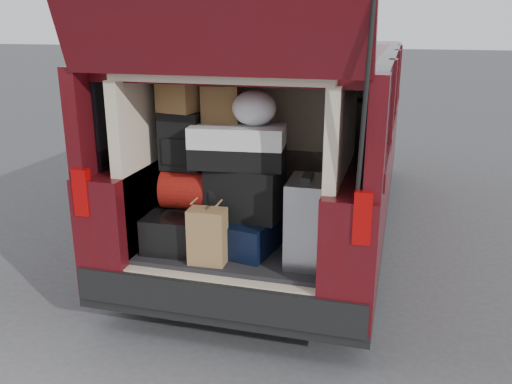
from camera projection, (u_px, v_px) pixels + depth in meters
The scene contains 14 objects.
ground at pixel (232, 328), 3.76m from camera, with size 80.00×80.00×0.00m, color #3B3B3D.
minivan at pixel (290, 144), 5.19m from camera, with size 1.90×5.35×2.77m.
load_floor at pixel (243, 275), 3.93m from camera, with size 1.24×1.05×0.55m, color black.
black_hardshell at pixel (186, 226), 3.78m from camera, with size 0.44×0.61×0.24m, color black.
navy_hardshell at pixel (246, 232), 3.69m from camera, with size 0.42×0.51×0.22m, color black.
silver_roller at pixel (306, 221), 3.43m from camera, with size 0.23×0.37×0.55m, color silver.
kraft_bag at pixel (207, 236), 3.43m from camera, with size 0.23×0.15×0.36m, color olive.
red_duffel at pixel (194, 189), 3.71m from camera, with size 0.43×0.28×0.28m, color maroon.
black_soft_case at pixel (245, 192), 3.61m from camera, with size 0.48×0.29×0.35m, color black.
backpack at pixel (181, 141), 3.64m from camera, with size 0.27×0.17×0.39m, color black.
twotone_duffel at pixel (238, 146), 3.53m from camera, with size 0.61×0.31×0.27m, color white.
grocery_sack_lower at pixel (179, 95), 3.55m from camera, with size 0.24×0.20×0.22m, color brown.
grocery_sack_upper at pixel (221, 103), 3.59m from camera, with size 0.24×0.20×0.24m, color brown.
plastic_bag_center at pixel (254, 108), 3.45m from camera, with size 0.28×0.26×0.23m, color silver.
Camera 1 is at (1.03, -3.13, 2.04)m, focal length 38.00 mm.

